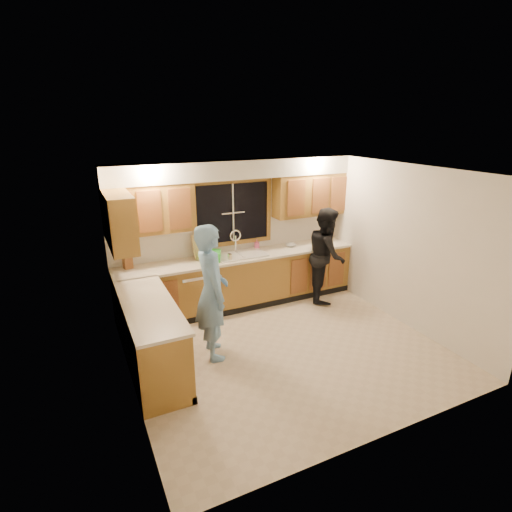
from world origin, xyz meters
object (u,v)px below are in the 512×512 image
at_px(man, 212,292).
at_px(dish_crate, 211,256).
at_px(stove, 160,360).
at_px(dishwasher, 194,292).
at_px(sink, 240,258).
at_px(knife_block, 128,261).
at_px(bowl, 291,245).
at_px(soap_bottle, 257,244).
at_px(woman, 326,255).

height_order(man, dish_crate, man).
height_order(stove, dish_crate, dish_crate).
bearing_deg(dishwasher, dish_crate, -0.22).
height_order(sink, man, man).
relative_size(knife_block, bowl, 1.21).
xyz_separation_m(knife_block, soap_bottle, (2.22, 0.03, -0.03)).
relative_size(woman, knife_block, 7.19).
height_order(stove, woman, woman).
distance_m(sink, man, 1.61).
xyz_separation_m(stove, man, (0.84, 0.54, 0.48)).
xyz_separation_m(dish_crate, bowl, (1.56, 0.08, -0.05)).
distance_m(man, dish_crate, 1.34).
relative_size(sink, stove, 0.96).
bearing_deg(dish_crate, bowl, 2.76).
distance_m(dish_crate, bowl, 1.56).
xyz_separation_m(dishwasher, bowl, (1.88, 0.07, 0.53)).
height_order(dishwasher, knife_block, knife_block).
xyz_separation_m(stove, soap_bottle, (2.21, 2.02, 0.56)).
bearing_deg(man, knife_block, 36.65).
relative_size(stove, woman, 0.53).
bearing_deg(sink, woman, -15.41).
distance_m(stove, knife_block, 2.08).
distance_m(sink, dish_crate, 0.54).
xyz_separation_m(sink, woman, (1.49, -0.41, -0.02)).
bearing_deg(stove, woman, 23.27).
distance_m(dishwasher, bowl, 1.96).
bearing_deg(sink, man, -126.76).
bearing_deg(dishwasher, man, -94.95).
distance_m(dishwasher, woman, 2.41).
bearing_deg(soap_bottle, sink, -154.55).
distance_m(man, woman, 2.60).
bearing_deg(dish_crate, knife_block, 171.92).
bearing_deg(knife_block, dish_crate, -23.24).
relative_size(knife_block, soap_bottle, 1.33).
height_order(stove, bowl, bowl).
bearing_deg(bowl, man, -145.96).
distance_m(sink, knife_block, 1.83).
distance_m(dishwasher, knife_block, 1.17).
relative_size(dishwasher, dish_crate, 2.60).
height_order(man, knife_block, man).
height_order(soap_bottle, bowl, soap_bottle).
xyz_separation_m(sink, dish_crate, (-0.53, -0.02, 0.13)).
xyz_separation_m(sink, knife_block, (-1.82, 0.17, 0.17)).
bearing_deg(knife_block, dishwasher, -25.81).
distance_m(sink, bowl, 1.04).
height_order(dishwasher, stove, stove).
relative_size(sink, man, 0.46).
height_order(stove, knife_block, knife_block).
bearing_deg(woman, man, 140.01).
xyz_separation_m(stove, bowl, (2.83, 1.88, 0.49)).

